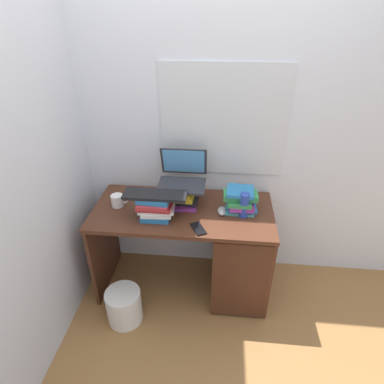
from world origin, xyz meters
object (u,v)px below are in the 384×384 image
book_stack_tall (182,195)px  keyboard (155,195)px  desk (225,251)px  mug (118,201)px  cell_phone (198,229)px  water_bottle (244,205)px  wastebasket (124,306)px  computer_mouse (222,211)px  book_stack_side (240,201)px  book_stack_keyboard_riser (155,207)px  laptop (183,175)px

book_stack_tall → keyboard: keyboard is taller
desk → mug: (-0.80, 0.03, 0.38)m
mug → cell_phone: (0.60, -0.22, -0.04)m
book_stack_tall → water_bottle: bearing=-13.6°
desk → wastebasket: 0.84m
computer_mouse → cell_phone: (-0.15, -0.20, -0.01)m
keyboard → desk: bearing=10.0°
desk → water_bottle: (0.10, -0.01, 0.43)m
desk → cell_phone: (-0.19, -0.20, 0.34)m
desk → book_stack_side: (0.08, 0.05, 0.42)m
book_stack_keyboard_riser → book_stack_side: size_ratio=1.06×
book_stack_keyboard_riser → water_bottle: (0.60, 0.08, 0.01)m
computer_mouse → laptop: bearing=153.5°
book_stack_tall → laptop: 0.15m
book_stack_tall → mug: (-0.46, -0.07, -0.03)m
water_bottle → book_stack_tall: bearing=166.4°
keyboard → mug: bearing=159.9°
desk → book_stack_tall: 0.54m
cell_phone → book_stack_tall: bearing=89.3°
laptop → desk: bearing=-24.7°
keyboard → wastebasket: 0.86m
desk → computer_mouse: 0.36m
book_stack_side → laptop: 0.45m
mug → water_bottle: size_ratio=0.70×
book_stack_side → mug: (-0.88, -0.02, -0.04)m
keyboard → laptop: bearing=57.4°
book_stack_tall → book_stack_keyboard_riser: size_ratio=0.88×
book_stack_side → computer_mouse: book_stack_side is taller
wastebasket → desk: bearing=26.4°
book_stack_keyboard_riser → keyboard: size_ratio=0.61×
laptop → cell_phone: (0.14, -0.35, -0.20)m
water_bottle → cell_phone: 0.36m
computer_mouse → water_bottle: bearing=-7.8°
book_stack_keyboard_riser → cell_phone: bearing=-19.5°
book_stack_side → desk: bearing=-150.6°
book_stack_keyboard_riser → mug: bearing=159.0°
computer_mouse → wastebasket: bearing=-151.7°
computer_mouse → water_bottle: 0.16m
book_stack_tall → keyboard: size_ratio=0.53×
wastebasket → book_stack_tall: bearing=49.8°
cell_phone → desk: bearing=18.6°
cell_phone → book_stack_keyboard_riser: bearing=133.7°
book_stack_keyboard_riser → water_bottle: 0.60m
book_stack_tall → desk: bearing=-15.7°
book_stack_tall → book_stack_side: 0.42m
keyboard → wastebasket: keyboard is taller
keyboard → book_stack_keyboard_riser: bearing=-125.2°
desk → book_stack_keyboard_riser: book_stack_keyboard_riser is taller
book_stack_side → water_bottle: (0.02, -0.06, 0.00)m
book_stack_keyboard_riser → wastebasket: size_ratio=0.97×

